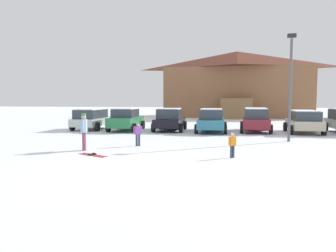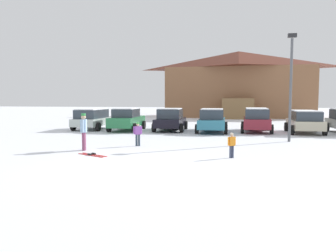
{
  "view_description": "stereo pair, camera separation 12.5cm",
  "coord_description": "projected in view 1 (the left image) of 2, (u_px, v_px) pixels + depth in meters",
  "views": [
    {
      "loc": [
        2.78,
        -10.63,
        2.32
      ],
      "look_at": [
        -0.22,
        6.02,
        0.92
      ],
      "focal_mm": 35.0,
      "sensor_mm": 36.0,
      "label": 1
    },
    {
      "loc": [
        2.9,
        -10.61,
        2.32
      ],
      "look_at": [
        -0.22,
        6.02,
        0.92
      ],
      "focal_mm": 35.0,
      "sensor_mm": 36.0,
      "label": 2
    }
  ],
  "objects": [
    {
      "name": "ski_lodge",
      "position": [
        237.0,
        84.0,
        42.38
      ],
      "size": [
        18.54,
        10.29,
        8.43
      ],
      "color": "brown",
      "rests_on": "ground"
    },
    {
      "name": "parked_green_coupe",
      "position": [
        126.0,
        119.0,
        24.08
      ],
      "size": [
        2.16,
        4.37,
        1.65
      ],
      "color": "#257042",
      "rests_on": "ground"
    },
    {
      "name": "lamp_post",
      "position": [
        290.0,
        82.0,
        17.59
      ],
      "size": [
        0.44,
        0.24,
        5.78
      ],
      "color": "#515459",
      "rests_on": "ground"
    },
    {
      "name": "parked_silver_wagon",
      "position": [
        91.0,
        118.0,
        24.85
      ],
      "size": [
        2.18,
        4.08,
        1.58
      ],
      "color": "#B3C0BA",
      "rests_on": "ground"
    },
    {
      "name": "parked_beige_suv",
      "position": [
        304.0,
        121.0,
        22.19
      ],
      "size": [
        2.26,
        4.12,
        1.55
      ],
      "color": "#B3AB90",
      "rests_on": "ground"
    },
    {
      "name": "skier_child_in_purple_jacket",
      "position": [
        138.0,
        133.0,
        16.1
      ],
      "size": [
        0.4,
        0.27,
        1.16
      ],
      "color": "#2D3B49",
      "rests_on": "ground"
    },
    {
      "name": "skier_child_in_orange_jacket",
      "position": [
        232.0,
        144.0,
        12.86
      ],
      "size": [
        0.31,
        0.25,
        0.99
      ],
      "color": "#363E57",
      "rests_on": "ground"
    },
    {
      "name": "pair_of_skis",
      "position": [
        93.0,
        155.0,
        13.47
      ],
      "size": [
        1.46,
        0.93,
        0.08
      ],
      "color": "red",
      "rests_on": "ground"
    },
    {
      "name": "ground",
      "position": [
        143.0,
        167.0,
        11.11
      ],
      "size": [
        160.0,
        160.0,
        0.0
      ],
      "primitive_type": "plane",
      "color": "white"
    },
    {
      "name": "parked_black_sedan",
      "position": [
        170.0,
        119.0,
        23.9
      ],
      "size": [
        2.22,
        4.12,
        1.65
      ],
      "color": "black",
      "rests_on": "ground"
    },
    {
      "name": "parked_maroon_van",
      "position": [
        256.0,
        119.0,
        23.07
      ],
      "size": [
        2.24,
        4.21,
        1.69
      ],
      "color": "maroon",
      "rests_on": "ground"
    },
    {
      "name": "skier_adult_in_blue_parka",
      "position": [
        84.0,
        130.0,
        14.7
      ],
      "size": [
        0.34,
        0.6,
        1.67
      ],
      "color": "#7A3B5A",
      "rests_on": "ground"
    },
    {
      "name": "parked_teal_hatchback",
      "position": [
        211.0,
        120.0,
        22.93
      ],
      "size": [
        2.16,
        4.49,
        1.65
      ],
      "color": "teal",
      "rests_on": "ground"
    }
  ]
}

